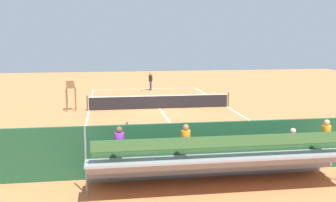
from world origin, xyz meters
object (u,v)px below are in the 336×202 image
object	(u,v)px
tennis_net	(160,102)
tennis_racket	(139,90)
umpire_chair	(71,92)
tennis_ball_far	(173,94)
line_judge	(127,146)
bleacher_stand	(217,160)
tennis_player	(151,80)
courtside_bench	(240,152)
equipment_bag	(200,164)
tennis_ball_near	(173,91)

from	to	relation	value
tennis_net	tennis_racket	world-z (taller)	tennis_net
umpire_chair	tennis_ball_far	size ratio (longest dim) A/B	32.42
tennis_racket	line_judge	bearing A→B (deg)	84.23
bleacher_stand	line_judge	distance (m)	3.66
tennis_net	bleacher_stand	distance (m)	15.39
tennis_net	tennis_ball_far	size ratio (longest dim) A/B	156.06
tennis_player	tennis_ball_far	world-z (taller)	tennis_player
line_judge	courtside_bench	bearing A→B (deg)	-179.32
tennis_net	equipment_bag	size ratio (longest dim) A/B	11.44
tennis_racket	tennis_net	bearing A→B (deg)	94.18
bleacher_stand	tennis_racket	world-z (taller)	bleacher_stand
tennis_net	tennis_ball_far	xyz separation A→B (m)	(-2.08, -6.65, -0.47)
bleacher_stand	line_judge	size ratio (longest dim) A/B	4.70
bleacher_stand	equipment_bag	size ratio (longest dim) A/B	10.07
tennis_racket	bleacher_stand	bearing A→B (deg)	91.59
courtside_bench	equipment_bag	world-z (taller)	courtside_bench
courtside_bench	tennis_ball_near	bearing A→B (deg)	-92.30
courtside_bench	line_judge	xyz separation A→B (m)	(4.61, 0.05, 0.46)
tennis_ball_near	tennis_net	bearing A→B (deg)	74.65
umpire_chair	tennis_player	bearing A→B (deg)	-124.12
tennis_player	tennis_racket	world-z (taller)	tennis_player
tennis_net	line_judge	size ratio (longest dim) A/B	5.35
courtside_bench	tennis_player	size ratio (longest dim) A/B	0.93
courtside_bench	line_judge	size ratio (longest dim) A/B	0.93
umpire_chair	tennis_ball_far	xyz separation A→B (m)	(-8.28, -6.59, -1.28)
tennis_net	courtside_bench	world-z (taller)	tennis_net
umpire_chair	tennis_ball_far	distance (m)	10.66
tennis_racket	tennis_ball_near	size ratio (longest dim) A/B	8.87
bleacher_stand	tennis_player	bearing A→B (deg)	-91.03
tennis_ball_far	tennis_net	bearing A→B (deg)	72.60
tennis_ball_near	line_judge	xyz separation A→B (m)	(5.50, 22.28, 0.98)
tennis_ball_far	tennis_player	bearing A→B (deg)	-62.90
tennis_racket	tennis_player	bearing A→B (deg)	-175.61
line_judge	tennis_player	bearing A→B (deg)	-98.55
tennis_ball_far	line_judge	distance (m)	20.64
bleacher_stand	tennis_player	size ratio (longest dim) A/B	4.70
bleacher_stand	tennis_racket	distance (m)	25.18
tennis_player	line_judge	xyz separation A→B (m)	(3.49, 23.18, 0.00)
tennis_player	umpire_chair	bearing A→B (deg)	55.88
umpire_chair	line_judge	bearing A→B (deg)	103.26
tennis_ball_far	equipment_bag	bearing A→B (deg)	83.64
bleacher_stand	tennis_racket	bearing A→B (deg)	-88.41
equipment_bag	tennis_racket	world-z (taller)	equipment_bag
tennis_player	tennis_ball_far	distance (m)	3.74
tennis_net	tennis_ball_far	distance (m)	6.98
line_judge	tennis_ball_near	bearing A→B (deg)	-103.88
tennis_racket	tennis_ball_near	world-z (taller)	tennis_ball_near
equipment_bag	tennis_racket	size ratio (longest dim) A/B	1.54
umpire_chair	courtside_bench	bearing A→B (deg)	120.23
tennis_ball_near	tennis_ball_far	distance (m)	2.34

